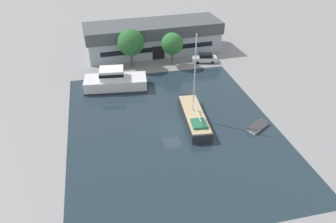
# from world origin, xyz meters

# --- Properties ---
(ground_plane) EXTENTS (440.00, 440.00, 0.00)m
(ground_plane) POSITION_xyz_m (0.00, 0.00, 0.00)
(ground_plane) COLOR gray
(water_canal) EXTENTS (27.95, 35.50, 0.01)m
(water_canal) POSITION_xyz_m (0.00, 0.00, 0.00)
(water_canal) COLOR #1E2D38
(water_canal) RESTS_ON ground
(warehouse_building) EXTENTS (27.80, 9.88, 6.10)m
(warehouse_building) POSITION_xyz_m (2.76, 27.96, 3.09)
(warehouse_building) COLOR #99A8B2
(warehouse_building) RESTS_ON ground
(quay_tree_near_building) EXTENTS (4.05, 4.05, 6.30)m
(quay_tree_near_building) POSITION_xyz_m (4.88, 20.41, 4.26)
(quay_tree_near_building) COLOR brown
(quay_tree_near_building) RESTS_ON ground
(quay_tree_by_water) EXTENTS (4.87, 4.87, 7.20)m
(quay_tree_by_water) POSITION_xyz_m (-2.63, 21.44, 4.75)
(quay_tree_by_water) COLOR brown
(quay_tree_by_water) RESTS_ON ground
(parked_car) EXTENTS (4.94, 2.66, 1.72)m
(parked_car) POSITION_xyz_m (11.37, 20.34, 0.86)
(parked_car) COLOR silver
(parked_car) RESTS_ON ground
(sailboat_moored) EXTENTS (3.54, 11.79, 12.47)m
(sailboat_moored) POSITION_xyz_m (3.34, 1.03, 0.77)
(sailboat_moored) COLOR #23282D
(sailboat_moored) RESTS_ON water_canal
(motor_cruiser) EXTENTS (10.62, 5.37, 3.56)m
(motor_cruiser) POSITION_xyz_m (-6.55, 13.38, 1.31)
(motor_cruiser) COLOR silver
(motor_cruiser) RESTS_ON water_canal
(small_dinghy) EXTENTS (3.62, 2.98, 0.55)m
(small_dinghy) POSITION_xyz_m (11.36, -2.68, 0.29)
(small_dinghy) COLOR white
(small_dinghy) RESTS_ON water_canal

